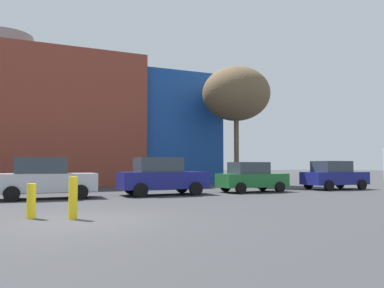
{
  "coord_description": "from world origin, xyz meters",
  "views": [
    {
      "loc": [
        -1.36,
        -10.51,
        1.47
      ],
      "look_at": [
        6.51,
        7.88,
        2.64
      ],
      "focal_mm": 34.88,
      "sensor_mm": 36.0,
      "label": 1
    }
  ],
  "objects": [
    {
      "name": "bollard_yellow_0",
      "position": [
        -0.31,
        0.3,
        0.58
      ],
      "size": [
        0.24,
        0.24,
        1.17
      ],
      "primitive_type": "cylinder",
      "color": "yellow",
      "rests_on": "ground_plane"
    },
    {
      "name": "building_backdrop",
      "position": [
        -3.5,
        21.65,
        4.77
      ],
      "size": [
        32.86,
        11.71,
        11.69
      ],
      "color": "brown",
      "rests_on": "ground_plane"
    },
    {
      "name": "parked_car_5",
      "position": [
        15.9,
        7.38,
        0.87
      ],
      "size": [
        4.05,
        1.99,
        1.76
      ],
      "color": "navy",
      "rests_on": "ground_plane"
    },
    {
      "name": "parked_car_2",
      "position": [
        -0.82,
        7.38,
        0.91
      ],
      "size": [
        4.22,
        2.07,
        1.83
      ],
      "color": "silver",
      "rests_on": "ground_plane"
    },
    {
      "name": "bare_tree_1",
      "position": [
        12.43,
        13.38,
        6.78
      ],
      "size": [
        5.02,
        5.02,
        8.81
      ],
      "color": "brown",
      "rests_on": "ground_plane"
    },
    {
      "name": "parked_car_3",
      "position": [
        4.63,
        7.38,
        0.94
      ],
      "size": [
        4.35,
        2.13,
        1.88
      ],
      "color": "navy",
      "rests_on": "ground_plane"
    },
    {
      "name": "parked_car_4",
      "position": [
        9.9,
        7.38,
        0.83
      ],
      "size": [
        3.85,
        1.89,
        1.67
      ],
      "color": "#1E662D",
      "rests_on": "ground_plane"
    },
    {
      "name": "bollard_yellow_1",
      "position": [
        -1.37,
        0.9,
        0.49
      ],
      "size": [
        0.24,
        0.24,
        0.97
      ],
      "primitive_type": "cylinder",
      "color": "yellow",
      "rests_on": "ground_plane"
    },
    {
      "name": "ground_plane",
      "position": [
        0.0,
        0.0,
        0.0
      ],
      "size": [
        200.0,
        200.0,
        0.0
      ],
      "primitive_type": "plane",
      "color": "#38383A"
    }
  ]
}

